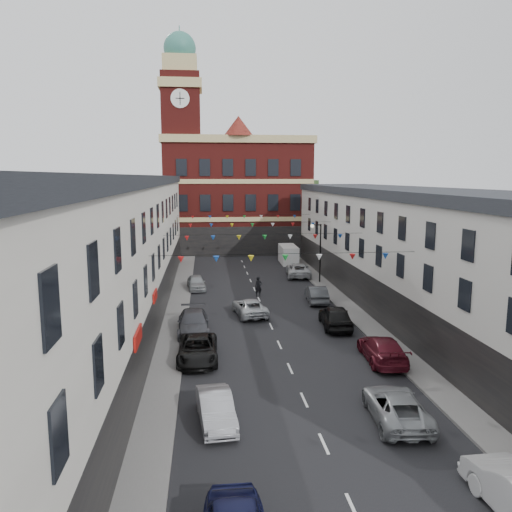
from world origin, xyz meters
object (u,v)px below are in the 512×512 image
object	(u,v)px
car_left_b	(216,409)
car_left_c	(198,349)
car_right_c	(382,349)
car_right_e	(317,294)
car_left_e	(196,282)
car_right_f	(298,270)
pedestrian	(258,287)
street_lamp	(318,245)
white_van	(288,255)
car_right_d	(335,317)
moving_car	(250,307)
car_right_b	(396,406)
car_left_d	(193,323)

from	to	relation	value
car_left_b	car_left_c	distance (m)	7.64
car_right_c	car_right_e	xyz separation A→B (m)	(-0.72, 13.94, -0.01)
car_left_e	car_right_f	bearing A→B (deg)	19.89
car_left_e	pedestrian	xyz separation A→B (m)	(5.57, -3.32, 0.20)
street_lamp	white_van	size ratio (longest dim) A/B	1.20
car_right_e	car_left_c	bearing A→B (deg)	56.41
car_left_b	car_right_f	world-z (taller)	car_right_f
car_left_c	car_right_f	xyz separation A→B (m)	(10.42, 23.78, 0.04)
car_right_d	moving_car	size ratio (longest dim) A/B	1.02
car_right_c	car_right_e	bearing A→B (deg)	-83.09
car_right_f	car_right_d	bearing A→B (deg)	93.84
car_left_b	car_right_d	bearing A→B (deg)	50.14
car_right_d	car_right_f	world-z (taller)	car_right_d
car_right_e	moving_car	xyz separation A→B (m)	(-6.04, -3.42, -0.07)
car_right_e	car_right_f	bearing A→B (deg)	-88.27
car_right_b	car_right_f	distance (m)	32.00
car_right_b	car_right_d	world-z (taller)	car_right_d
car_left_c	moving_car	distance (m)	10.10
car_left_c	street_lamp	bearing A→B (deg)	60.48
car_left_d	car_right_b	distance (m)	16.20
car_right_d	pedestrian	size ratio (longest dim) A/B	2.69
street_lamp	car_right_e	bearing A→B (deg)	-103.29
car_right_b	pedestrian	distance (m)	23.82
car_left_d	pedestrian	world-z (taller)	pedestrian
car_left_d	moving_car	bearing A→B (deg)	42.96
street_lamp	car_right_f	bearing A→B (deg)	109.88
car_right_b	white_van	xyz separation A→B (m)	(2.00, 40.33, 0.43)
white_van	pedestrian	world-z (taller)	white_van
car_left_d	moving_car	xyz separation A→B (m)	(4.24, 4.10, -0.10)
street_lamp	car_left_d	distance (m)	19.52
car_right_d	pedestrian	world-z (taller)	pedestrian
street_lamp	car_left_e	xyz separation A→B (m)	(-12.05, -1.56, -3.22)
street_lamp	car_right_c	distance (m)	21.70
moving_car	car_right_f	bearing A→B (deg)	-122.25
car_left_d	moving_car	world-z (taller)	car_left_d
car_left_b	car_right_d	distance (m)	15.73
car_right_f	car_left_c	bearing A→B (deg)	72.60
car_left_d	car_right_c	distance (m)	12.73
car_left_b	car_right_e	xyz separation A→B (m)	(9.05, 20.33, 0.05)
white_van	street_lamp	bearing A→B (deg)	-84.34
car_left_b	car_right_d	xyz separation A→B (m)	(8.77, 13.06, 0.14)
car_left_e	car_right_f	size ratio (longest dim) A/B	0.76
car_right_f	pedestrian	xyz separation A→B (m)	(-5.20, -8.41, 0.15)
white_van	car_right_f	bearing A→B (deg)	-91.14
car_left_c	car_right_e	distance (m)	16.15
street_lamp	car_right_b	world-z (taller)	street_lamp
car_left_d	car_right_f	xyz separation A→B (m)	(10.77, 18.56, -0.02)
car_left_d	car_right_f	distance (m)	21.46
car_left_c	car_right_f	world-z (taller)	car_right_f
street_lamp	car_left_b	size ratio (longest dim) A/B	1.47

